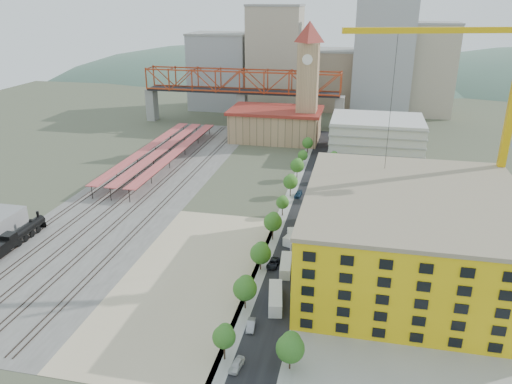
% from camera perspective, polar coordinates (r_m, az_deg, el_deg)
% --- Properties ---
extents(ground, '(400.00, 400.00, 0.00)m').
position_cam_1_polar(ground, '(135.91, -1.70, -3.18)').
color(ground, '#474C38').
rests_on(ground, ground).
extents(ballast_strip, '(36.00, 165.00, 0.06)m').
position_cam_1_polar(ballast_strip, '(162.50, -12.64, 0.54)').
color(ballast_strip, '#605E59').
rests_on(ballast_strip, ground).
extents(dirt_lot, '(28.00, 67.00, 0.06)m').
position_cam_1_polar(dirt_lot, '(110.29, -7.68, -9.66)').
color(dirt_lot, tan).
rests_on(dirt_lot, ground).
extents(street_asphalt, '(12.00, 170.00, 0.06)m').
position_cam_1_polar(street_asphalt, '(146.94, 5.77, -1.31)').
color(street_asphalt, black).
rests_on(street_asphalt, ground).
extents(sidewalk_west, '(3.00, 170.00, 0.04)m').
position_cam_1_polar(sidewalk_west, '(147.56, 3.64, -1.14)').
color(sidewalk_west, gray).
rests_on(sidewalk_west, ground).
extents(sidewalk_east, '(3.00, 170.00, 0.04)m').
position_cam_1_polar(sidewalk_east, '(146.53, 7.90, -1.48)').
color(sidewalk_east, gray).
rests_on(sidewalk_east, ground).
extents(construction_pad, '(50.00, 90.00, 0.06)m').
position_cam_1_polar(construction_pad, '(115.85, 18.23, -9.01)').
color(construction_pad, gray).
rests_on(construction_pad, ground).
extents(rail_tracks, '(26.56, 160.00, 0.18)m').
position_cam_1_polar(rail_tracks, '(163.19, -13.22, 0.63)').
color(rail_tracks, '#382B23').
rests_on(rail_tracks, ground).
extents(platform_canopies, '(16.00, 80.00, 4.12)m').
position_cam_1_polar(platform_canopies, '(186.99, -10.73, 4.75)').
color(platform_canopies, '#D55252').
rests_on(platform_canopies, ground).
extents(station_hall, '(38.00, 24.00, 13.10)m').
position_cam_1_polar(station_hall, '(210.85, 2.26, 7.77)').
color(station_hall, tan).
rests_on(station_hall, ground).
extents(clock_tower, '(12.00, 12.00, 52.00)m').
position_cam_1_polar(clock_tower, '(202.97, 5.97, 13.46)').
color(clock_tower, tan).
rests_on(clock_tower, ground).
extents(parking_garage, '(34.00, 26.00, 14.00)m').
position_cam_1_polar(parking_garage, '(196.36, 13.58, 6.24)').
color(parking_garage, silver).
rests_on(parking_garage, ground).
extents(truss_bridge, '(94.00, 9.60, 25.60)m').
position_cam_1_polar(truss_bridge, '(234.49, -1.63, 12.22)').
color(truss_bridge, gray).
rests_on(truss_bridge, ground).
extents(construction_building, '(44.60, 50.60, 18.80)m').
position_cam_1_polar(construction_building, '(111.19, 17.25, -4.74)').
color(construction_building, yellow).
rests_on(construction_building, ground).
extents(street_trees, '(15.40, 124.40, 8.00)m').
position_cam_1_polar(street_trees, '(137.84, 5.28, -2.90)').
color(street_trees, '#225C1B').
rests_on(street_trees, ground).
extents(skyline, '(133.00, 46.00, 60.00)m').
position_cam_1_polar(skyline, '(265.28, 7.37, 14.00)').
color(skyline, '#9EA0A3').
rests_on(skyline, ground).
extents(distant_hills, '(647.00, 264.00, 227.00)m').
position_cam_1_polar(distant_hills, '(403.86, 13.55, 1.18)').
color(distant_hills, '#4C6B59').
rests_on(distant_hills, ground).
extents(locomotive, '(2.83, 21.80, 5.45)m').
position_cam_1_polar(locomotive, '(135.44, -25.52, -4.57)').
color(locomotive, black).
rests_on(locomotive, ground).
extents(tower_crane, '(53.19, 16.53, 58.38)m').
position_cam_1_polar(tower_crane, '(127.24, 25.97, 10.01)').
color(tower_crane, gold).
rests_on(tower_crane, ground).
extents(site_trailer_a, '(4.19, 10.09, 2.68)m').
position_cam_1_polar(site_trailer_a, '(100.37, 2.23, -12.02)').
color(site_trailer_a, silver).
rests_on(site_trailer_a, ground).
extents(site_trailer_b, '(3.20, 9.11, 2.44)m').
position_cam_1_polar(site_trailer_b, '(111.59, 3.42, -8.38)').
color(site_trailer_b, silver).
rests_on(site_trailer_b, ground).
extents(site_trailer_c, '(4.57, 9.35, 2.47)m').
position_cam_1_polar(site_trailer_c, '(122.73, 4.35, -5.45)').
color(site_trailer_c, silver).
rests_on(site_trailer_c, ground).
extents(site_trailer_d, '(5.05, 8.87, 2.36)m').
position_cam_1_polar(site_trailer_d, '(124.51, 4.48, -5.07)').
color(site_trailer_d, silver).
rests_on(site_trailer_d, ground).
extents(car_0, '(2.27, 4.30, 1.40)m').
position_cam_1_polar(car_0, '(86.09, -2.24, -19.15)').
color(car_0, silver).
rests_on(car_0, ground).
extents(car_1, '(1.83, 4.24, 1.36)m').
position_cam_1_polar(car_1, '(94.27, -0.58, -15.00)').
color(car_1, gray).
rests_on(car_1, ground).
extents(car_2, '(2.87, 5.27, 1.40)m').
position_cam_1_polar(car_2, '(113.32, 2.00, -8.15)').
color(car_2, black).
rests_on(car_2, ground).
extents(car_3, '(2.30, 4.77, 1.34)m').
position_cam_1_polar(car_3, '(151.54, 4.87, -0.28)').
color(car_3, navy).
rests_on(car_3, ground).
extents(car_4, '(1.87, 4.63, 1.57)m').
position_cam_1_polar(car_4, '(109.77, 4.82, -9.23)').
color(car_4, silver).
rests_on(car_4, ground).
extents(car_5, '(2.12, 4.34, 1.37)m').
position_cam_1_polar(car_5, '(125.75, 5.92, -5.09)').
color(car_5, '#A6A7AC').
rests_on(car_5, ground).
extents(car_6, '(2.89, 5.22, 1.38)m').
position_cam_1_polar(car_6, '(144.45, 6.86, -1.48)').
color(car_6, black).
rests_on(car_6, ground).
extents(car_7, '(2.82, 5.51, 1.53)m').
position_cam_1_polar(car_7, '(175.81, 7.94, 2.74)').
color(car_7, navy).
rests_on(car_7, ground).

